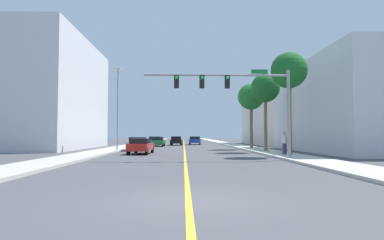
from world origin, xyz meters
name	(u,v)px	position (x,y,z in m)	size (l,w,h in m)	color
ground	(184,146)	(0.00, 42.00, 0.00)	(192.00, 192.00, 0.00)	#47474C
sidewalk_left	(133,145)	(-7.78, 42.00, 0.07)	(2.81, 168.00, 0.15)	#B2ADA3
sidewalk_right	(235,145)	(7.78, 42.00, 0.07)	(2.81, 168.00, 0.15)	beige
lane_marking_center	(184,146)	(0.00, 42.00, 0.00)	(0.16, 144.00, 0.01)	yellow
building_left_near	(23,95)	(-19.55, 31.70, 6.52)	(15.89, 19.81, 13.04)	silver
building_right_near	(372,107)	(18.62, 23.59, 4.43)	(14.03, 19.55, 8.86)	silver
building_right_far	(289,118)	(18.09, 47.49, 4.51)	(12.97, 19.75, 9.02)	silver
traffic_signal_mast	(238,91)	(3.46, 12.83, 4.52)	(9.58, 0.36, 5.79)	gray
street_lamp	(118,105)	(-6.87, 25.29, 4.76)	(0.56, 0.28, 8.36)	gray
palm_near	(289,72)	(7.92, 16.15, 6.47)	(2.75, 2.75, 7.79)	brown
palm_mid	(265,89)	(7.68, 22.41, 6.02)	(2.73, 2.73, 7.33)	brown
palm_far	(251,97)	(7.61, 28.66, 5.93)	(3.00, 3.00, 7.36)	brown
car_yellow	(155,141)	(-4.69, 44.07, 0.73)	(1.82, 4.46, 1.40)	gold
car_blue	(195,140)	(1.85, 47.26, 0.73)	(2.11, 4.42, 1.38)	#1E389E
car_silver	(138,143)	(-4.89, 26.12, 0.74)	(1.78, 4.54, 1.41)	#BCBCC1
car_black	(176,141)	(-1.20, 44.05, 0.74)	(1.93, 4.52, 1.41)	black
car_green	(158,141)	(-3.73, 38.01, 0.72)	(1.93, 4.07, 1.36)	#196638
car_red	(141,146)	(-3.78, 20.02, 0.71)	(1.89, 4.53, 1.34)	red
pedestrian	(284,143)	(7.69, 16.77, 1.02)	(0.38, 0.38, 1.74)	#3F3859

